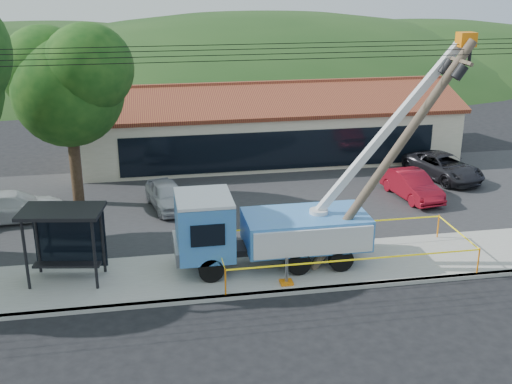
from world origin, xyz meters
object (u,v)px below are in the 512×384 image
at_px(car_silver, 168,210).
at_px(car_white, 15,222).
at_px(bus_shelter, 65,227).
at_px(leaning_pole, 398,147).
at_px(car_red, 410,199).
at_px(car_dark, 442,180).
at_px(utility_truck, 267,226).

distance_m(car_silver, car_white, 7.10).
height_order(bus_shelter, car_white, bus_shelter).
xyz_separation_m(leaning_pole, bus_shelter, (-12.41, 0.87, -2.65)).
relative_size(car_silver, car_red, 0.94).
bearing_deg(leaning_pole, bus_shelter, 176.01).
distance_m(bus_shelter, car_dark, 21.33).
distance_m(leaning_pole, car_dark, 12.85).
relative_size(bus_shelter, car_dark, 0.64).
xyz_separation_m(bus_shelter, car_red, (16.31, 6.18, -2.24)).
xyz_separation_m(bus_shelter, car_silver, (4.02, 6.93, -2.24)).
height_order(utility_truck, leaning_pole, utility_truck).
xyz_separation_m(bus_shelter, car_white, (-3.07, 6.56, -2.24)).
bearing_deg(car_silver, leaning_pole, -54.64).
xyz_separation_m(car_red, car_white, (-19.39, 0.37, 0.00)).
bearing_deg(car_dark, car_white, 169.67).
height_order(leaning_pole, car_silver, leaning_pole).
height_order(car_red, car_white, car_white).
distance_m(utility_truck, car_red, 10.92).
height_order(car_silver, car_white, car_white).
bearing_deg(car_dark, utility_truck, -158.72).
height_order(leaning_pole, bus_shelter, leaning_pole).
height_order(utility_truck, bus_shelter, utility_truck).
relative_size(leaning_pole, car_silver, 2.25).
bearing_deg(utility_truck, car_white, 147.86).
distance_m(utility_truck, bus_shelter, 7.59).
distance_m(leaning_pole, car_red, 9.43).
bearing_deg(leaning_pole, car_dark, 54.57).
xyz_separation_m(car_silver, car_red, (12.29, -0.75, 0.00)).
distance_m(bus_shelter, car_silver, 8.32).
bearing_deg(car_dark, leaning_pole, -141.52).
height_order(bus_shelter, car_red, bus_shelter).
relative_size(leaning_pole, bus_shelter, 2.75).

